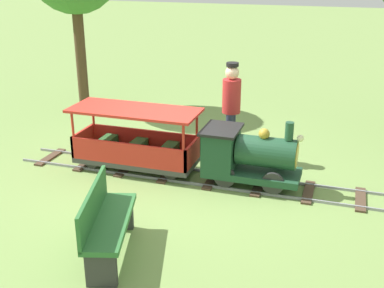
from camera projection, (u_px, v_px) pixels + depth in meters
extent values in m
plane|color=#75934C|center=(174.00, 175.00, 7.56)|extent=(60.00, 60.00, 0.00)
cube|color=gray|center=(195.00, 170.00, 7.70)|extent=(0.03, 5.70, 0.04)
cube|color=gray|center=(185.00, 183.00, 7.25)|extent=(0.03, 5.70, 0.04)
cube|color=#4C3828|center=(50.00, 157.00, 8.20)|extent=(0.74, 0.14, 0.03)
cube|color=#4C3828|center=(88.00, 162.00, 7.99)|extent=(0.74, 0.14, 0.03)
cube|color=#4C3828|center=(127.00, 168.00, 7.79)|extent=(0.74, 0.14, 0.03)
cube|color=#4C3828|center=(169.00, 173.00, 7.58)|extent=(0.74, 0.14, 0.03)
cube|color=#4C3828|center=(213.00, 179.00, 7.37)|extent=(0.74, 0.14, 0.03)
cube|color=#4C3828|center=(259.00, 186.00, 7.17)|extent=(0.74, 0.14, 0.03)
cube|color=#4C3828|center=(308.00, 192.00, 6.96)|extent=(0.74, 0.14, 0.03)
cube|color=#4C3828|center=(360.00, 199.00, 6.76)|extent=(0.74, 0.14, 0.03)
cube|color=#1E472D|center=(252.00, 173.00, 7.13)|extent=(0.62, 1.40, 0.10)
cylinder|color=#1E472D|center=(267.00, 152.00, 6.95)|extent=(0.44, 0.85, 0.44)
cylinder|color=#B7932D|center=(297.00, 156.00, 6.83)|extent=(0.37, 0.02, 0.37)
cylinder|color=#1E472D|center=(289.00, 131.00, 6.74)|extent=(0.12, 0.12, 0.26)
sphere|color=#B7932D|center=(264.00, 134.00, 6.87)|extent=(0.16, 0.16, 0.16)
cube|color=#1E472D|center=(221.00, 148.00, 7.15)|extent=(0.62, 0.45, 0.55)
cube|color=black|center=(221.00, 129.00, 7.05)|extent=(0.70, 0.53, 0.04)
sphere|color=#F2EAB2|center=(300.00, 138.00, 6.73)|extent=(0.10, 0.10, 0.10)
cylinder|color=#2D2D2D|center=(278.00, 170.00, 7.26)|extent=(0.05, 0.32, 0.32)
cylinder|color=#2D2D2D|center=(273.00, 183.00, 6.81)|extent=(0.05, 0.32, 0.32)
cylinder|color=#2D2D2D|center=(233.00, 164.00, 7.46)|extent=(0.05, 0.32, 0.32)
cylinder|color=#2D2D2D|center=(224.00, 177.00, 7.02)|extent=(0.05, 0.32, 0.32)
cube|color=#3F3F3F|center=(136.00, 159.00, 7.68)|extent=(0.70, 1.90, 0.08)
cube|color=red|center=(144.00, 140.00, 7.89)|extent=(0.04, 1.90, 0.35)
cube|color=red|center=(127.00, 154.00, 7.31)|extent=(0.04, 1.90, 0.35)
cube|color=red|center=(192.00, 154.00, 7.33)|extent=(0.70, 0.04, 0.35)
cube|color=red|center=(83.00, 140.00, 7.87)|extent=(0.70, 0.04, 0.35)
cylinder|color=red|center=(197.00, 134.00, 7.55)|extent=(0.04, 0.04, 0.75)
cylinder|color=red|center=(183.00, 148.00, 6.99)|extent=(0.04, 0.04, 0.75)
cylinder|color=red|center=(94.00, 123.00, 8.07)|extent=(0.04, 0.04, 0.75)
cylinder|color=red|center=(74.00, 135.00, 7.51)|extent=(0.04, 0.04, 0.75)
cube|color=red|center=(134.00, 110.00, 7.39)|extent=(0.80, 2.00, 0.04)
cube|color=#2D6B33|center=(106.00, 146.00, 7.78)|extent=(0.54, 0.20, 0.24)
cube|color=#2D6B33|center=(136.00, 150.00, 7.62)|extent=(0.54, 0.20, 0.24)
cube|color=#2D6B33|center=(168.00, 154.00, 7.47)|extent=(0.54, 0.20, 0.24)
cylinder|color=#262626|center=(181.00, 160.00, 7.72)|extent=(0.04, 0.24, 0.24)
cylinder|color=#262626|center=(170.00, 172.00, 7.27)|extent=(0.04, 0.24, 0.24)
cylinder|color=#262626|center=(106.00, 150.00, 8.10)|extent=(0.04, 0.24, 0.24)
cylinder|color=#262626|center=(91.00, 161.00, 7.66)|extent=(0.04, 0.24, 0.24)
cylinder|color=#282D47|center=(232.00, 134.00, 8.15)|extent=(0.12, 0.12, 0.80)
cylinder|color=#282D47|center=(229.00, 137.00, 7.99)|extent=(0.12, 0.12, 0.80)
cylinder|color=#B22828|center=(232.00, 96.00, 7.83)|extent=(0.30, 0.30, 0.55)
sphere|color=beige|center=(232.00, 73.00, 7.69)|extent=(0.22, 0.22, 0.22)
cylinder|color=black|center=(232.00, 64.00, 7.65)|extent=(0.20, 0.20, 0.06)
cube|color=#2D6B33|center=(110.00, 222.00, 5.39)|extent=(1.36, 0.75, 0.06)
cube|color=#2D6B33|center=(93.00, 205.00, 5.32)|extent=(1.26, 0.40, 0.40)
cube|color=#333333|center=(120.00, 213.00, 5.99)|extent=(0.17, 0.33, 0.42)
cube|color=#333333|center=(101.00, 268.00, 4.93)|extent=(0.17, 0.33, 0.42)
cylinder|color=#4C3823|center=(81.00, 56.00, 10.53)|extent=(0.23, 0.23, 2.34)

